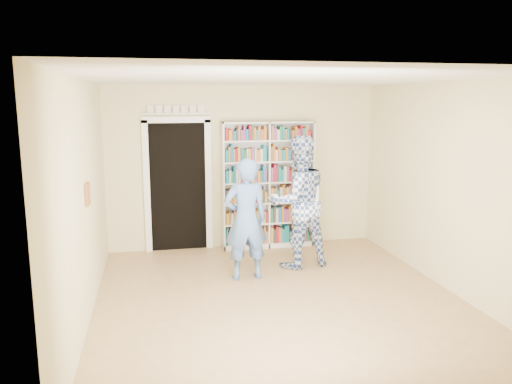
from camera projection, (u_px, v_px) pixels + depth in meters
floor at (280, 301)px, 6.19m from camera, size 5.00×5.00×0.00m
ceiling at (282, 78)px, 5.70m from camera, size 5.00×5.00×0.00m
wall_back at (244, 167)px, 8.35m from camera, size 4.50×0.00×4.50m
wall_left at (84, 202)px, 5.49m from camera, size 0.00×5.00×5.00m
wall_right at (451, 188)px, 6.39m from camera, size 0.00×5.00×5.00m
bookshelf at (268, 185)px, 8.33m from camera, size 1.54×0.29×2.11m
doorway at (178, 180)px, 8.14m from camera, size 1.10×0.08×2.43m
wall_art at (88, 194)px, 5.68m from camera, size 0.03×0.25×0.25m
man_blue at (246, 219)px, 6.83m from camera, size 0.64×0.44×1.69m
man_plaid at (298, 202)px, 7.35m from camera, size 1.08×0.91×1.95m
paper_sheet at (312, 196)px, 7.16m from camera, size 0.23×0.06×0.32m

